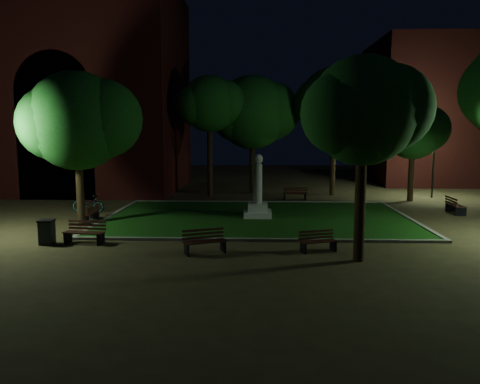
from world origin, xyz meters
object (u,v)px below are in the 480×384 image
object	(u,v)px
bench_near_right	(318,242)
bicycle	(88,203)
bench_near_left	(205,242)
monument	(258,200)
trash_bin	(47,232)
bench_right_side	(455,206)
bench_west_near	(85,233)
bench_far_side	(295,194)
bench_left_side	(90,214)

from	to	relation	value
bench_near_right	bicycle	world-z (taller)	bicycle
bench_near_left	bench_near_right	bearing A→B (deg)	-17.39
monument	trash_bin	bearing A→B (deg)	-144.82
bench_right_side	bench_near_right	bearing A→B (deg)	136.11
bench_near_left	bench_west_near	xyz separation A→B (m)	(-4.91, 1.31, 0.01)
bench_far_side	trash_bin	xyz separation A→B (m)	(-10.71, -12.24, 0.09)
trash_bin	bench_right_side	bearing A→B (deg)	21.88
bench_west_near	trash_bin	size ratio (longest dim) A/B	1.74
bench_far_side	monument	bearing A→B (deg)	66.34
bench_west_near	bench_left_side	world-z (taller)	bench_west_near
monument	bicycle	xyz separation A→B (m)	(-9.34, 1.47, -0.47)
trash_bin	bench_near_right	bearing A→B (deg)	-4.03
monument	bench_far_side	size ratio (longest dim) A/B	2.03
bench_near_right	bench_right_side	world-z (taller)	bench_right_side
bench_near_left	bench_west_near	size ratio (longest dim) A/B	0.99
trash_bin	bench_far_side	bearing A→B (deg)	48.82
trash_bin	bicycle	world-z (taller)	bicycle
bench_right_side	bench_far_side	xyz separation A→B (m)	(-8.23, 4.64, -0.02)
bench_left_side	bench_far_side	world-z (taller)	bench_far_side
bench_west_near	trash_bin	bearing A→B (deg)	-164.09
bench_near_right	bench_west_near	distance (m)	9.12
bench_near_right	bench_far_side	bearing A→B (deg)	70.35
bench_far_side	bench_west_near	bearing A→B (deg)	49.48
monument	bench_near_left	xyz separation A→B (m)	(-1.94, -7.00, -0.55)
monument	bench_right_side	bearing A→B (deg)	9.36
monument	bench_right_side	xyz separation A→B (m)	(10.64, 1.75, -0.54)
bench_near_left	trash_bin	size ratio (longest dim) A/B	1.73
bench_left_side	bicycle	bearing A→B (deg)	-154.48
bench_west_near	bicycle	world-z (taller)	bicycle
bench_near_left	bench_right_side	size ratio (longest dim) A/B	1.02
bench_near_left	bicycle	size ratio (longest dim) A/B	0.90
bench_left_side	bench_right_side	distance (m)	19.13
bench_far_side	bicycle	bearing A→B (deg)	19.67
bench_far_side	bicycle	xyz separation A→B (m)	(-11.75, -4.91, 0.09)
bench_near_right	bench_right_side	size ratio (longest dim) A/B	0.90
monument	bench_west_near	size ratio (longest dim) A/B	1.90
bench_far_side	bench_right_side	bearing A→B (deg)	147.58
monument	bench_near_right	bearing A→B (deg)	-71.40
bench_west_near	bench_near_left	bearing A→B (deg)	-5.79
bench_near_right	bench_left_side	distance (m)	11.83
monument	bench_left_side	world-z (taller)	monument
bench_near_left	trash_bin	bearing A→B (deg)	146.94
bench_near_right	bicycle	size ratio (longest dim) A/B	0.79
bench_right_side	bench_west_near	bearing A→B (deg)	114.37
bench_near_left	bicycle	distance (m)	11.25
trash_bin	bench_near_left	bearing A→B (deg)	-10.17
bench_near_left	bench_far_side	xyz separation A→B (m)	(4.35, 13.39, -0.01)
monument	bench_near_right	xyz separation A→B (m)	(2.22, -6.60, -0.60)
bench_near_right	bench_near_left	bearing A→B (deg)	166.67
bench_near_right	bicycle	bearing A→B (deg)	126.25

